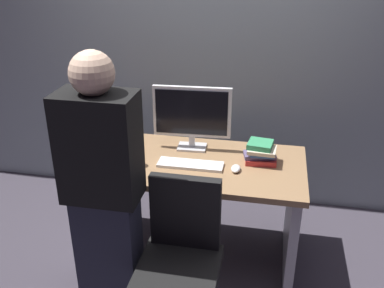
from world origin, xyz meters
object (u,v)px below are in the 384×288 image
(monitor, at_px, (192,115))
(cup_near_keyboard, at_px, (137,159))
(person_at_desk, at_px, (104,198))
(book_stack, at_px, (261,153))
(cup_by_monitor, at_px, (126,135))
(office_chair, at_px, (181,269))
(desk, at_px, (193,190))
(mouse, at_px, (236,169))
(keyboard, at_px, (190,165))

(monitor, height_order, cup_near_keyboard, monitor)
(person_at_desk, relative_size, book_stack, 7.21)
(monitor, xyz_separation_m, book_stack, (0.49, -0.12, -0.19))
(cup_by_monitor, relative_size, book_stack, 0.43)
(cup_near_keyboard, bearing_deg, office_chair, -53.54)
(desk, height_order, cup_near_keyboard, cup_near_keyboard)
(person_at_desk, xyz_separation_m, monitor, (0.30, 0.89, 0.16))
(person_at_desk, height_order, mouse, person_at_desk)
(person_at_desk, height_order, cup_near_keyboard, person_at_desk)
(office_chair, bearing_deg, book_stack, 63.68)
(desk, distance_m, cup_near_keyboard, 0.47)
(monitor, bearing_deg, cup_near_keyboard, -133.03)
(monitor, distance_m, cup_near_keyboard, 0.49)
(desk, xyz_separation_m, person_at_desk, (-0.35, -0.69, 0.32))
(office_chair, height_order, book_stack, office_chair)
(person_at_desk, relative_size, monitor, 3.03)
(keyboard, bearing_deg, monitor, 98.71)
(person_at_desk, bearing_deg, keyboard, 60.88)
(desk, bearing_deg, monitor, 104.08)
(cup_by_monitor, bearing_deg, book_stack, -8.27)
(person_at_desk, bearing_deg, mouse, 43.42)
(monitor, bearing_deg, cup_by_monitor, 177.69)
(office_chair, xyz_separation_m, monitor, (-0.11, 0.89, 0.58))
(office_chair, relative_size, cup_near_keyboard, 10.65)
(person_at_desk, distance_m, keyboard, 0.72)
(book_stack, bearing_deg, office_chair, -116.32)
(desk, relative_size, cup_by_monitor, 15.22)
(person_at_desk, bearing_deg, cup_by_monitor, 102.12)
(desk, height_order, keyboard, keyboard)
(office_chair, distance_m, monitor, 1.06)
(keyboard, height_order, cup_by_monitor, cup_by_monitor)
(office_chair, bearing_deg, desk, 95.15)
(desk, distance_m, mouse, 0.39)
(cup_near_keyboard, xyz_separation_m, book_stack, (0.79, 0.20, 0.03))
(monitor, bearing_deg, book_stack, -14.16)
(person_at_desk, height_order, cup_by_monitor, person_at_desk)
(monitor, relative_size, cup_near_keyboard, 6.13)
(keyboard, xyz_separation_m, book_stack, (0.45, 0.14, 0.06))
(desk, distance_m, person_at_desk, 0.84)
(office_chair, xyz_separation_m, mouse, (0.23, 0.61, 0.34))
(office_chair, distance_m, cup_by_monitor, 1.15)
(keyboard, distance_m, mouse, 0.30)
(desk, distance_m, office_chair, 0.70)
(monitor, bearing_deg, mouse, -38.90)
(keyboard, relative_size, mouse, 4.30)
(person_at_desk, relative_size, mouse, 16.39)
(office_chair, bearing_deg, mouse, 69.38)
(person_at_desk, height_order, book_stack, person_at_desk)
(cup_near_keyboard, height_order, book_stack, book_stack)
(person_at_desk, bearing_deg, office_chair, -0.16)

